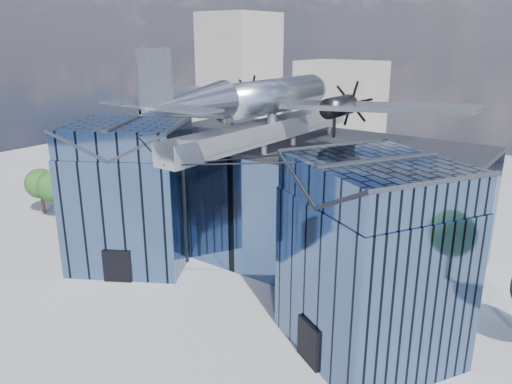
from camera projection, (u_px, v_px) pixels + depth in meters
The scene contains 5 objects.
ground_plane at pixel (240, 290), 37.37m from camera, with size 120.00×120.00×0.00m, color gray.
museum at pixel (284, 200), 40.19m from camera, with size 32.88×24.50×17.60m.
bg_towers at pixel (460, 95), 72.49m from camera, with size 77.00×24.50×26.00m.
tree_plaza_w at pixel (54, 186), 50.86m from camera, with size 4.23×4.23×5.20m.
tree_side_w at pixel (40, 184), 52.42m from camera, with size 3.75×3.75×4.95m.
Camera 1 is at (20.63, -26.35, 18.22)m, focal length 35.00 mm.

